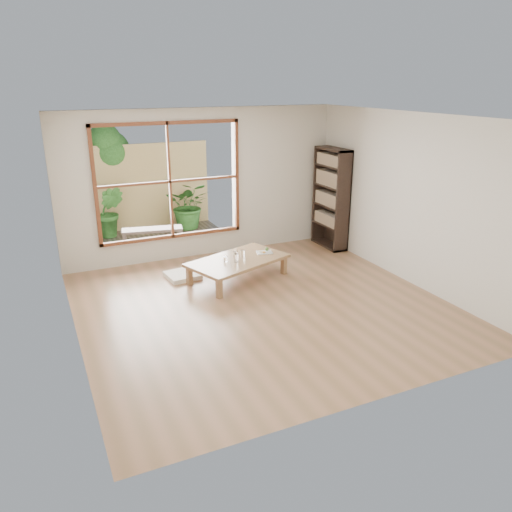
{
  "coord_description": "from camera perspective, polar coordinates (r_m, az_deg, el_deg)",
  "views": [
    {
      "loc": [
        -2.78,
        -5.84,
        3.05
      ],
      "look_at": [
        0.15,
        0.54,
        0.55
      ],
      "focal_mm": 35.0,
      "sensor_mm": 36.0,
      "label": 1
    }
  ],
  "objects": [
    {
      "name": "glass_small",
      "position": [
        7.83,
        -3.49,
        -0.36
      ],
      "size": [
        0.07,
        0.07,
        0.08
      ],
      "primitive_type": "cylinder",
      "color": "silver",
      "rests_on": "low_table"
    },
    {
      "name": "garden_bench",
      "position": [
        9.66,
        -11.75,
        2.77
      ],
      "size": [
        1.16,
        0.53,
        0.36
      ],
      "rotation": [
        0.0,
        0.0,
        -0.19
      ],
      "color": "#30221A",
      "rests_on": "deck"
    },
    {
      "name": "garden_tree",
      "position": [
        10.9,
        -16.89,
        11.27
      ],
      "size": [
        1.04,
        0.85,
        2.22
      ],
      "color": "#4C3D2D",
      "rests_on": "ground"
    },
    {
      "name": "shrub_left",
      "position": [
        10.42,
        -16.38,
        4.88
      ],
      "size": [
        0.69,
        0.61,
        1.04
      ],
      "primitive_type": "imported",
      "rotation": [
        0.0,
        0.0,
        -0.31
      ],
      "color": "#2E6826",
      "rests_on": "deck"
    },
    {
      "name": "floor_cushion",
      "position": [
        8.2,
        -8.41,
        -2.19
      ],
      "size": [
        0.54,
        0.54,
        0.07
      ],
      "primitive_type": "cube",
      "rotation": [
        0.0,
        0.0,
        0.1
      ],
      "color": "white",
      "rests_on": "ground"
    },
    {
      "name": "food_tray",
      "position": [
        8.23,
        1.02,
        0.52
      ],
      "size": [
        0.29,
        0.23,
        0.08
      ],
      "rotation": [
        0.0,
        0.0,
        -0.23
      ],
      "color": "white",
      "rests_on": "low_table"
    },
    {
      "name": "bamboo_fence",
      "position": [
        10.84,
        -12.71,
        7.69
      ],
      "size": [
        2.8,
        0.06,
        1.8
      ],
      "primitive_type": "cube",
      "color": "tan",
      "rests_on": "ground"
    },
    {
      "name": "glass_tall",
      "position": [
        7.8,
        -2.28,
        -0.22
      ],
      "size": [
        0.07,
        0.07,
        0.13
      ],
      "primitive_type": "cylinder",
      "color": "silver",
      "rests_on": "low_table"
    },
    {
      "name": "deck",
      "position": [
        10.12,
        -11.09,
        1.69
      ],
      "size": [
        2.8,
        2.0,
        0.05
      ],
      "primitive_type": "cube",
      "color": "#3A332A",
      "rests_on": "ground"
    },
    {
      "name": "glass_short",
      "position": [
        7.99,
        -2.33,
        0.14
      ],
      "size": [
        0.08,
        0.08,
        0.1
      ],
      "primitive_type": "cylinder",
      "color": "silver",
      "rests_on": "low_table"
    },
    {
      "name": "bookshelf",
      "position": [
        9.52,
        8.57,
        6.53
      ],
      "size": [
        0.3,
        0.84,
        1.87
      ],
      "primitive_type": "cube",
      "color": "#30221A",
      "rests_on": "ground"
    },
    {
      "name": "low_table",
      "position": [
        7.96,
        -2.1,
        -0.63
      ],
      "size": [
        1.76,
        1.35,
        0.34
      ],
      "rotation": [
        0.0,
        0.0,
        0.34
      ],
      "color": "#9D794C",
      "rests_on": "ground"
    },
    {
      "name": "ground",
      "position": [
        7.15,
        0.69,
        -5.64
      ],
      "size": [
        5.0,
        5.0,
        0.0
      ],
      "primitive_type": "plane",
      "color": "#A17250",
      "rests_on": "ground"
    },
    {
      "name": "shrub_right",
      "position": [
        10.7,
        -7.65,
        5.8
      ],
      "size": [
        1.14,
        1.08,
        1.01
      ],
      "primitive_type": "imported",
      "rotation": [
        0.0,
        0.0,
        -0.41
      ],
      "color": "#2E6826",
      "rests_on": "deck"
    },
    {
      "name": "glass_mid",
      "position": [
        8.05,
        -1.51,
        0.32
      ],
      "size": [
        0.07,
        0.07,
        0.11
      ],
      "primitive_type": "cylinder",
      "color": "silver",
      "rests_on": "low_table"
    }
  ]
}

